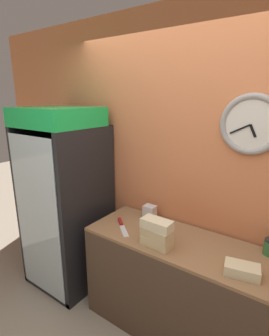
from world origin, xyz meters
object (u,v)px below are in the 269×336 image
object	(u,v)px
sandwich_flat_left	(242,270)
napkin_dispenser	(150,212)
sandwich_stack_middle	(157,233)
chefs_knife	(122,224)
beverage_cooler	(69,190)
sandwich_stack_bottom	(156,242)
sandwich_stack_top	(157,224)

from	to	relation	value
sandwich_flat_left	napkin_dispenser	size ratio (longest dim) A/B	1.98
sandwich_stack_middle	chefs_knife	xyz separation A→B (m)	(-0.42, 0.10, -0.10)
beverage_cooler	chefs_knife	xyz separation A→B (m)	(0.74, -0.05, -0.15)
beverage_cooler	sandwich_stack_bottom	distance (m)	1.18
chefs_knife	sandwich_stack_bottom	bearing A→B (deg)	-13.85
sandwich_stack_middle	sandwich_flat_left	size ratio (longest dim) A/B	1.03
sandwich_stack_top	sandwich_flat_left	world-z (taller)	sandwich_stack_top
sandwich_stack_top	chefs_knife	size ratio (longest dim) A/B	0.88
sandwich_flat_left	chefs_knife	bearing A→B (deg)	176.09
beverage_cooler	sandwich_flat_left	xyz separation A→B (m)	(1.78, -0.12, -0.13)
napkin_dispenser	beverage_cooler	bearing A→B (deg)	-165.28
sandwich_stack_top	sandwich_stack_bottom	bearing A→B (deg)	0.00
sandwich_flat_left	sandwich_stack_top	bearing A→B (deg)	-176.92
sandwich_flat_left	napkin_dispenser	xyz separation A→B (m)	(-0.92, 0.35, 0.03)
sandwich_stack_middle	chefs_knife	world-z (taller)	sandwich_stack_middle
napkin_dispenser	sandwich_stack_bottom	bearing A→B (deg)	-51.53
sandwich_stack_middle	napkin_dispenser	distance (m)	0.49
sandwich_stack_bottom	sandwich_stack_middle	distance (m)	0.07
chefs_knife	napkin_dispenser	bearing A→B (deg)	66.80
beverage_cooler	sandwich_stack_middle	xyz separation A→B (m)	(1.17, -0.16, -0.05)
sandwich_flat_left	beverage_cooler	bearing A→B (deg)	176.05
sandwich_stack_bottom	sandwich_stack_middle	size ratio (longest dim) A/B	0.98
sandwich_stack_middle	sandwich_stack_top	xyz separation A→B (m)	(0.00, 0.00, 0.07)
beverage_cooler	sandwich_flat_left	distance (m)	1.79
beverage_cooler	napkin_dispenser	distance (m)	0.90
sandwich_stack_top	sandwich_stack_middle	bearing A→B (deg)	0.00
chefs_knife	sandwich_stack_middle	bearing A→B (deg)	-13.85
sandwich_stack_middle	sandwich_stack_top	world-z (taller)	sandwich_stack_top
sandwich_stack_middle	napkin_dispenser	bearing A→B (deg)	128.47
sandwich_stack_middle	chefs_knife	size ratio (longest dim) A/B	0.91
beverage_cooler	sandwich_flat_left	world-z (taller)	beverage_cooler
beverage_cooler	chefs_knife	world-z (taller)	beverage_cooler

